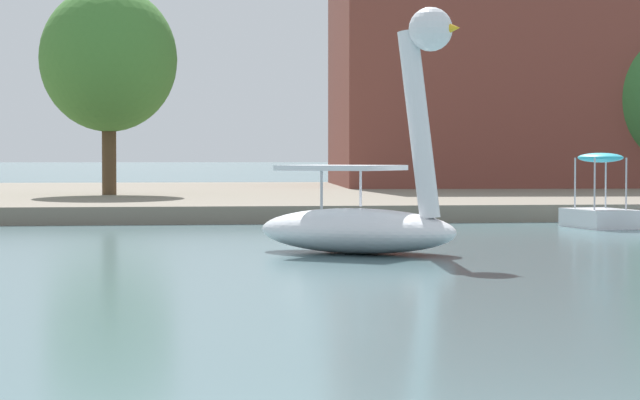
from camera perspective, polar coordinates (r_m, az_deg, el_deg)
name	(u,v)px	position (r m, az deg, el deg)	size (l,w,h in m)	color
shore_bank_far	(195,197)	(40.98, -5.58, 0.15)	(119.67, 26.24, 0.39)	slate
swan_boat	(365,207)	(19.40, 2.03, -0.32)	(3.56, 3.19, 3.67)	white
pedal_boat_cyan	(600,205)	(27.14, 12.38, -0.22)	(1.27, 1.88, 1.55)	white
tree_sapling_by_fence	(109,60)	(36.97, -9.41, 6.20)	(4.50, 4.88, 5.93)	#4C3823
apartment_block	(596,64)	(50.08, 12.22, 5.93)	(19.81, 11.08, 9.20)	brown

